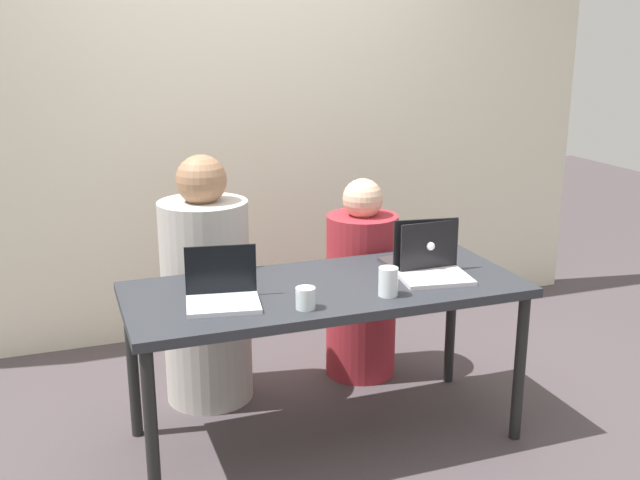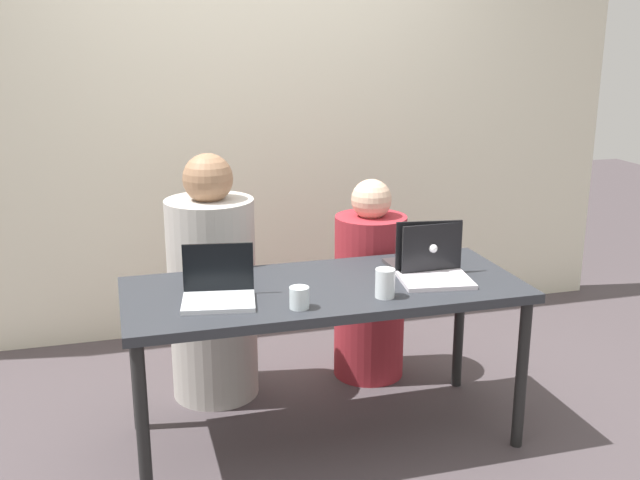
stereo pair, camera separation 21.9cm
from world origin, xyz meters
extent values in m
plane|color=#494043|center=(0.00, 0.00, 0.00)|extent=(12.00, 12.00, 0.00)
cube|color=beige|center=(0.00, 1.42, 1.19)|extent=(4.50, 0.10, 2.38)
cube|color=#2A2C32|center=(0.00, 0.00, 0.69)|extent=(1.68, 0.70, 0.04)
cylinder|color=black|center=(-0.79, -0.30, 0.34)|extent=(0.05, 0.05, 0.67)
cylinder|color=black|center=(0.79, -0.30, 0.34)|extent=(0.05, 0.05, 0.67)
cylinder|color=black|center=(-0.79, 0.30, 0.34)|extent=(0.05, 0.05, 0.67)
cylinder|color=black|center=(0.79, 0.30, 0.34)|extent=(0.05, 0.05, 0.67)
cylinder|color=#B4AEA7|center=(-0.40, 0.56, 0.49)|extent=(0.49, 0.49, 0.99)
sphere|color=#997051|center=(-0.40, 0.56, 1.09)|extent=(0.23, 0.23, 0.23)
cylinder|color=#A12731|center=(0.40, 0.56, 0.43)|extent=(0.40, 0.40, 0.85)
sphere|color=beige|center=(0.40, 0.56, 0.94)|extent=(0.20, 0.20, 0.20)
cube|color=#3B3537|center=(0.49, 0.13, 0.72)|extent=(0.28, 0.23, 0.02)
cube|color=black|center=(0.49, 0.01, 0.84)|extent=(0.28, 0.02, 0.21)
sphere|color=white|center=(0.49, 0.00, 0.84)|extent=(0.04, 0.04, 0.04)
cube|color=silver|center=(-0.46, -0.10, 0.72)|extent=(0.31, 0.26, 0.02)
cube|color=black|center=(-0.44, 0.01, 0.83)|extent=(0.28, 0.06, 0.20)
sphere|color=white|center=(-0.44, 0.02, 0.83)|extent=(0.04, 0.04, 0.04)
cube|color=silver|center=(0.47, -0.09, 0.72)|extent=(0.33, 0.28, 0.02)
cube|color=black|center=(0.49, 0.04, 0.84)|extent=(0.29, 0.05, 0.22)
sphere|color=white|center=(0.49, 0.05, 0.84)|extent=(0.04, 0.04, 0.04)
cylinder|color=white|center=(0.19, -0.20, 0.77)|extent=(0.08, 0.08, 0.12)
cylinder|color=silver|center=(0.19, -0.20, 0.75)|extent=(0.07, 0.07, 0.06)
cylinder|color=silver|center=(-0.17, -0.23, 0.76)|extent=(0.08, 0.08, 0.09)
cylinder|color=silver|center=(-0.17, -0.23, 0.74)|extent=(0.07, 0.07, 0.05)
camera|label=1|loc=(-1.04, -2.80, 1.76)|focal=42.00mm
camera|label=2|loc=(-0.83, -2.86, 1.76)|focal=42.00mm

